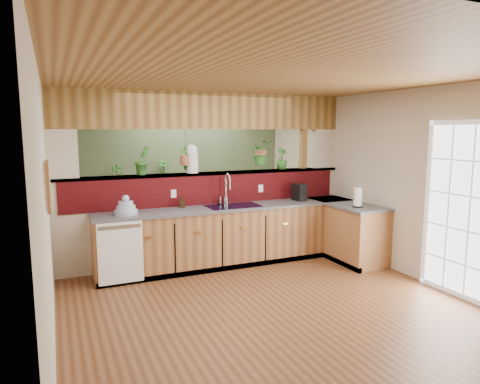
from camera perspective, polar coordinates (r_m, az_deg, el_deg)
name	(u,v)px	position (r m, az deg, el deg)	size (l,w,h in m)	color
ground	(245,286)	(5.76, 0.64, -12.47)	(4.60, 7.00, 0.01)	brown
ceiling	(245,84)	(5.42, 0.69, 14.21)	(4.60, 7.00, 0.01)	brown
wall_back	(173,167)	(8.73, -8.88, 3.30)	(4.60, 0.02, 2.60)	beige
wall_left	(47,201)	(4.96, -24.32, -1.04)	(0.02, 7.00, 2.60)	beige
wall_right	(386,180)	(6.71, 18.85, 1.50)	(0.02, 7.00, 2.60)	beige
pass_through_partition	(211,185)	(6.70, -3.87, 0.97)	(4.60, 0.21, 2.60)	beige
pass_through_ledge	(209,173)	(6.67, -4.13, 2.49)	(4.60, 0.21, 0.04)	brown
header_beam	(209,111)	(6.65, -4.22, 10.71)	(4.60, 0.15, 0.55)	brown
sage_backwall	(174,167)	(8.71, -8.85, 3.29)	(4.55, 0.02, 2.55)	#556C49
countertop	(271,233)	(6.73, 4.11, -5.44)	(4.14, 1.52, 0.90)	brown
dishwasher	(121,253)	(5.84, -15.64, -7.79)	(0.58, 0.03, 0.82)	white
navy_sink	(233,211)	(6.50, -0.89, -2.55)	(0.82, 0.50, 0.18)	black
french_door	(459,212)	(5.85, 27.14, -2.40)	(0.06, 1.02, 2.16)	white
framed_print	(48,186)	(4.14, -24.21, 0.74)	(0.04, 0.35, 0.45)	brown
faucet	(227,188)	(6.56, -1.79, 0.57)	(0.21, 0.21, 0.49)	#B7B7B2
dish_stack	(126,208)	(6.01, -14.96, -2.13)	(0.31, 0.31, 0.27)	#9DACCA
soap_dispenser	(182,202)	(6.39, -7.70, -1.31)	(0.08, 0.08, 0.17)	#342312
coffee_maker	(299,193)	(7.03, 7.93, -0.10)	(0.15, 0.25, 0.27)	black
paper_towel	(358,198)	(6.59, 15.43, -0.74)	(0.15, 0.15, 0.31)	black
glass_jar	(192,159)	(6.57, -6.45, 4.42)	(0.19, 0.19, 0.43)	silver
ledge_plant_left	(142,160)	(6.38, -12.89, 4.18)	(0.24, 0.19, 0.44)	#2B6523
ledge_plant_right	(281,159)	(7.19, 5.55, 4.46)	(0.20, 0.20, 0.35)	#2B6523
hanging_plant_a	(186,150)	(6.53, -7.25, 5.60)	(0.21, 0.17, 0.54)	brown
hanging_plant_b	(261,142)	(6.99, 2.83, 6.68)	(0.37, 0.32, 0.52)	brown
shelving_console	(150,210)	(8.47, -11.95, -2.40)	(1.53, 0.41, 1.02)	black
shelf_plant_a	(117,175)	(8.27, -16.05, 2.23)	(0.22, 0.15, 0.41)	#2B6523
shelf_plant_b	(163,172)	(8.43, -10.19, 2.69)	(0.26, 0.26, 0.46)	#2B6523
floor_plant	(210,222)	(8.01, -4.01, -3.96)	(0.63, 0.54, 0.69)	#2B6523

